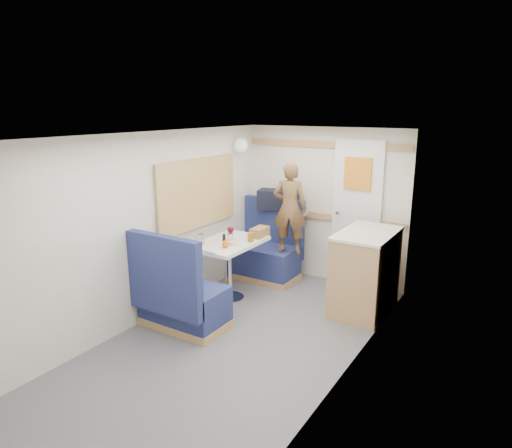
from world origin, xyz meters
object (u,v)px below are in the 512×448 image
Objects in this scene: person at (290,208)px; cheese_block at (232,243)px; galley_counter at (365,271)px; tumbler_right at (230,238)px; dome_light at (240,146)px; orange_fruit at (225,244)px; tray at (217,248)px; tumbler_left at (201,239)px; duffel_bag at (279,200)px; salt_grinder at (224,236)px; bench_far at (266,256)px; bread_loaf at (260,232)px; wine_glass at (231,230)px; pepper_grinder at (224,238)px; dinette_table at (228,254)px; bench_near at (181,301)px; beer_glass at (251,237)px.

person is 11.24× the size of cheese_block.
galley_counter is 1.56m from tumbler_right.
cheese_block is 0.13m from tumbler_right.
dome_light is 2.48× the size of orange_fruit.
tray is 0.12m from orange_fruit.
tumbler_left is at bearing -145.24° from tumbler_right.
dome_light is 1.77× the size of tumbler_left.
cheese_block is 0.89× the size of tumbler_right.
duffel_bag reaches higher than salt_grinder.
dome_light is at bearing -177.88° from bench_far.
orange_fruit is (0.53, -1.11, -0.97)m from dome_light.
dome_light is at bearing 111.18° from salt_grinder.
galley_counter is at bearing 22.62° from tumbler_right.
tumbler_right is (-0.09, 0.22, -0.00)m from orange_fruit.
galley_counter is at bearing 7.86° from bread_loaf.
salt_grinder is at bearing -161.00° from galley_counter.
dome_light is 1.27m from wine_glass.
cheese_block is (0.54, -0.98, -0.99)m from dome_light.
orange_fruit is 0.88× the size of salt_grinder.
galley_counter is at bearing 21.51° from pepper_grinder.
pepper_grinder is (0.36, -0.89, -0.98)m from dome_light.
wine_glass is 0.13m from tumbler_right.
pepper_grinder is at bearing -127.31° from dinette_table.
bench_far reaches higher than dinette_table.
dinette_table is 2.59× the size of tray.
tumbler_right reaches higher than orange_fruit.
bench_near is 2.95× the size of tray.
tumbler_right is (-0.09, 0.09, 0.02)m from cheese_block.
bread_loaf is (0.59, -0.48, -0.97)m from dome_light.
person is at bearing 169.08° from galley_counter.
salt_grinder is (0.32, -0.83, -0.98)m from dome_light.
bench_far is 1.00× the size of bench_near.
bench_far is 2.95× the size of tray.
tray is at bearing -12.21° from tumbler_left.
salt_grinder is (-0.07, 0.02, 0.20)m from dinette_table.
galley_counter is 1.65m from salt_grinder.
galley_counter is 8.01× the size of tumbler_right.
galley_counter is at bearing 19.00° from salt_grinder.
duffel_bag is 4.81× the size of tumbler_left.
tumbler_left is at bearing -133.54° from dinette_table.
wine_glass is at bearing 73.82° from pepper_grinder.
duffel_bag is (-1.42, 0.57, 0.56)m from galley_counter.
galley_counter is 1.22m from person.
bench_near is at bearing 57.07° from person.
beer_glass is 0.25m from bread_loaf.
dome_light is 1.96× the size of cheese_block.
tray is (0.04, 0.58, 0.43)m from bench_near.
bench_far is 1.23m from tray.
bench_near is 6.25× the size of wine_glass.
duffel_bag reaches higher than bench_far.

